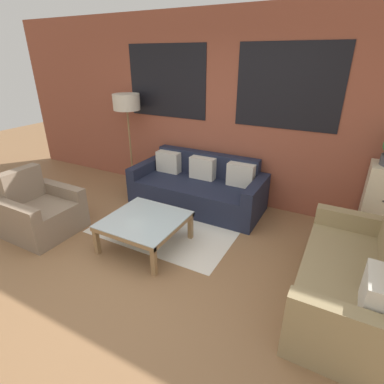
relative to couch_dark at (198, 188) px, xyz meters
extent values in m
plane|color=#8E6642|center=(0.14, -1.95, -0.28)|extent=(16.00, 16.00, 0.00)
cube|color=brown|center=(0.14, 0.49, 1.12)|extent=(8.40, 0.08, 2.80)
cube|color=black|center=(-0.81, 0.44, 1.52)|extent=(1.40, 0.01, 1.10)
cube|color=black|center=(1.09, 0.44, 1.52)|extent=(1.40, 0.01, 1.10)
cube|color=silver|center=(-0.06, -0.74, -0.28)|extent=(1.90, 1.48, 0.00)
cube|color=#1E2338|center=(0.00, -0.13, -0.08)|extent=(1.72, 0.72, 0.40)
cube|color=#1E2338|center=(0.00, 0.31, 0.11)|extent=(1.72, 0.16, 0.78)
cube|color=#1E2338|center=(-0.94, -0.05, 0.01)|extent=(0.16, 0.88, 0.58)
cube|color=#1E2338|center=(0.94, -0.05, 0.01)|extent=(0.16, 0.88, 0.58)
cube|color=beige|center=(-0.63, 0.15, 0.29)|extent=(0.40, 0.16, 0.34)
cube|color=beige|center=(0.00, 0.15, 0.29)|extent=(0.40, 0.16, 0.34)
cube|color=beige|center=(0.63, 0.15, 0.29)|extent=(0.40, 0.16, 0.34)
cube|color=#99845B|center=(2.09, -1.24, -0.07)|extent=(0.64, 1.41, 0.42)
cube|color=#99845B|center=(2.17, -0.46, 0.03)|extent=(0.80, 0.14, 0.62)
cube|color=#99845B|center=(2.17, -2.01, 0.03)|extent=(0.80, 0.14, 0.62)
cube|color=beige|center=(2.33, -1.72, 0.31)|extent=(0.16, 0.40, 0.34)
cube|color=#84705B|center=(-1.36, -1.70, -0.08)|extent=(0.64, 0.55, 0.40)
cube|color=#84705B|center=(-1.76, -1.70, 0.14)|extent=(0.16, 0.55, 0.84)
cube|color=#84705B|center=(-1.44, -2.04, 0.00)|extent=(0.80, 0.14, 0.56)
cube|color=#84705B|center=(-1.44, -1.35, 0.00)|extent=(0.80, 0.14, 0.56)
cube|color=silver|center=(-0.06, -1.32, 0.09)|extent=(0.90, 0.90, 0.01)
cube|color=#99754C|center=(-0.06, -1.75, 0.06)|extent=(0.90, 0.05, 0.05)
cube|color=#99754C|center=(-0.06, -0.90, 0.06)|extent=(0.90, 0.05, 0.05)
cube|color=#99754C|center=(-0.48, -1.32, 0.06)|extent=(0.05, 0.90, 0.05)
cube|color=#99754C|center=(0.37, -1.32, 0.06)|extent=(0.05, 0.90, 0.05)
cube|color=#99754C|center=(-0.47, -1.73, -0.10)|extent=(0.05, 0.05, 0.37)
cube|color=#99754C|center=(0.36, -1.73, -0.10)|extent=(0.05, 0.05, 0.37)
cube|color=#99754C|center=(-0.47, -0.91, -0.10)|extent=(0.05, 0.06, 0.37)
cube|color=#99754C|center=(0.36, -0.91, -0.10)|extent=(0.05, 0.06, 0.37)
cylinder|color=olive|center=(-1.41, 0.14, -0.27)|extent=(0.28, 0.28, 0.02)
cylinder|color=olive|center=(-1.41, 0.14, 0.40)|extent=(0.03, 0.03, 1.34)
cylinder|color=beige|center=(-1.41, 0.14, 1.20)|extent=(0.44, 0.44, 0.26)
cube|color=beige|center=(2.44, 0.20, 0.22)|extent=(0.40, 0.41, 1.01)
sphere|color=#38332D|center=(2.44, -0.01, 0.34)|extent=(0.02, 0.02, 0.02)
sphere|color=#38332D|center=(2.44, -0.01, 0.09)|extent=(0.02, 0.02, 0.02)
sphere|color=#38332D|center=(2.44, -0.01, -0.16)|extent=(0.02, 0.02, 0.02)
camera|label=1|loc=(1.94, -3.83, 1.90)|focal=28.00mm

